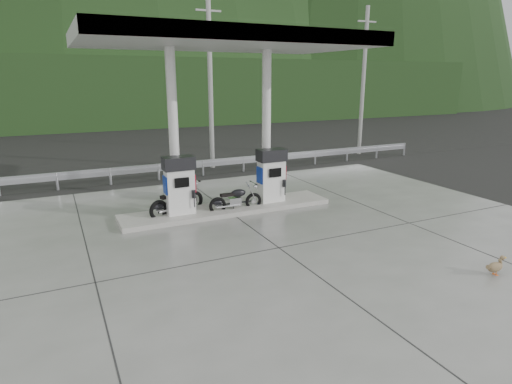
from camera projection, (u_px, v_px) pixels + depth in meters
name	position (u px, v px, depth m)	size (l,w,h in m)	color
ground	(262.00, 236.00, 11.96)	(160.00, 160.00, 0.00)	black
forecourt_apron	(262.00, 236.00, 11.95)	(18.00, 14.00, 0.02)	slate
pump_island	(228.00, 209.00, 14.11)	(7.00, 1.40, 0.15)	#9D9A92
gas_pump_left	(180.00, 185.00, 13.19)	(0.95, 0.55, 1.80)	white
gas_pump_right	(271.00, 175.00, 14.52)	(0.95, 0.55, 1.80)	white
canopy_column_left	(174.00, 132.00, 13.12)	(0.30, 0.30, 5.00)	white
canopy_column_right	(266.00, 127.00, 14.46)	(0.30, 0.30, 5.00)	white
canopy_roof	(225.00, 40.00, 12.74)	(8.50, 5.00, 0.40)	beige
guardrail	(181.00, 162.00, 18.74)	(26.00, 0.16, 1.42)	#A7A8AF
road	(163.00, 164.00, 21.97)	(60.00, 7.00, 0.01)	black
utility_pole_b	(210.00, 84.00, 20.03)	(0.22, 0.22, 8.00)	gray
utility_pole_c	(363.00, 83.00, 23.78)	(0.22, 0.22, 8.00)	gray
tree_band	(109.00, 93.00, 37.30)	(80.00, 6.00, 6.00)	black
forested_hills	(85.00, 107.00, 64.20)	(100.00, 40.00, 140.00)	black
motorcycle_left	(236.00, 200.00, 13.96)	(1.72, 0.54, 0.81)	black
motorcycle_right	(177.00, 201.00, 13.63)	(1.94, 0.61, 0.92)	black
duck	(495.00, 267.00, 9.51)	(0.51, 0.14, 0.37)	brown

